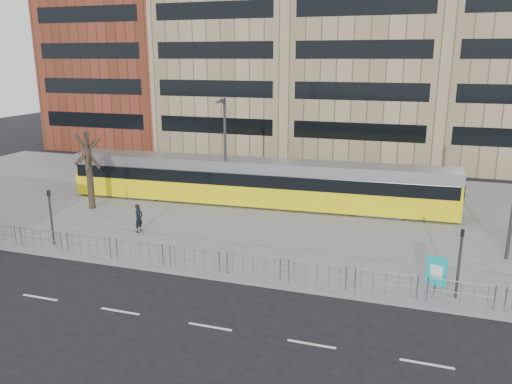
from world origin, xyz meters
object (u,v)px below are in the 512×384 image
(traffic_light_east, at_px, (460,255))
(lamp_post_west, at_px, (225,147))
(bare_tree, at_px, (85,128))
(ad_panel, at_px, (436,271))
(pedestrian, at_px, (139,218))
(tram, at_px, (255,182))
(traffic_light_west, at_px, (50,210))

(traffic_light_east, distance_m, lamp_post_west, 17.59)
(lamp_post_west, relative_size, bare_tree, 0.98)
(ad_panel, distance_m, bare_tree, 23.34)
(ad_panel, xyz_separation_m, bare_tree, (-22.02, 6.27, 4.51))
(traffic_light_east, bearing_deg, bare_tree, 171.41)
(ad_panel, height_order, pedestrian, pedestrian)
(tram, bearing_deg, bare_tree, -160.34)
(lamp_post_west, bearing_deg, bare_tree, -158.45)
(pedestrian, height_order, lamp_post_west, lamp_post_west)
(tram, relative_size, traffic_light_east, 8.68)
(pedestrian, bearing_deg, ad_panel, -96.06)
(traffic_light_east, bearing_deg, tram, 146.44)
(tram, xyz_separation_m, ad_panel, (11.68, -10.58, -0.61))
(tram, distance_m, lamp_post_west, 3.27)
(tram, height_order, lamp_post_west, lamp_post_west)
(traffic_light_west, bearing_deg, ad_panel, -5.11)
(ad_panel, relative_size, traffic_light_east, 0.53)
(tram, height_order, ad_panel, tram)
(tram, xyz_separation_m, traffic_light_east, (12.52, -10.88, 0.39))
(traffic_light_west, distance_m, bare_tree, 7.77)
(ad_panel, bearing_deg, traffic_light_east, 4.00)
(tram, xyz_separation_m, bare_tree, (-10.34, -4.31, 3.90))
(tram, bearing_deg, traffic_light_east, -43.97)
(tram, relative_size, lamp_post_west, 3.60)
(lamp_post_west, bearing_deg, ad_panel, -35.41)
(traffic_light_east, height_order, bare_tree, bare_tree)
(bare_tree, bearing_deg, lamp_post_west, 21.55)
(traffic_light_west, bearing_deg, tram, 47.17)
(ad_panel, height_order, traffic_light_east, traffic_light_east)
(ad_panel, relative_size, bare_tree, 0.22)
(traffic_light_west, relative_size, bare_tree, 0.41)
(ad_panel, distance_m, lamp_post_west, 16.90)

